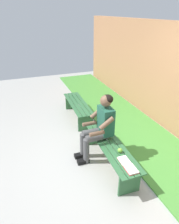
{
  "coord_description": "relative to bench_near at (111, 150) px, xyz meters",
  "views": [
    {
      "loc": [
        -2.58,
        1.36,
        2.5
      ],
      "look_at": [
        0.66,
        0.15,
        0.77
      ],
      "focal_mm": 32.94,
      "sensor_mm": 36.0,
      "label": 1
    }
  ],
  "objects": [
    {
      "name": "bench_near",
      "position": [
        0.0,
        0.0,
        0.0
      ],
      "size": [
        1.62,
        0.44,
        0.42
      ],
      "rotation": [
        0.0,
        0.0,
        -0.03
      ],
      "color": "#2D6038",
      "rests_on": "ground"
    },
    {
      "name": "ground_plane",
      "position": [
        0.94,
        1.0,
        -0.34
      ],
      "size": [
        10.0,
        7.0,
        0.04
      ],
      "primitive_type": "cube",
      "color": "#9E9E99"
    },
    {
      "name": "person_seated",
      "position": [
        0.3,
        0.1,
        0.35
      ],
      "size": [
        0.5,
        0.69,
        1.23
      ],
      "color": "#1E513D",
      "rests_on": "ground"
    },
    {
      "name": "grass_strip",
      "position": [
        0.94,
        -1.03,
        -0.31
      ],
      "size": [
        9.0,
        1.36,
        0.03
      ],
      "primitive_type": "cube",
      "color": "#478C38",
      "rests_on": "ground"
    },
    {
      "name": "book_open",
      "position": [
        -0.56,
        0.0,
        0.11
      ],
      "size": [
        0.42,
        0.17,
        0.02
      ],
      "rotation": [
        0.0,
        0.0,
        -0.03
      ],
      "color": "white",
      "rests_on": "bench_near"
    },
    {
      "name": "bench_far",
      "position": [
        1.88,
        0.0,
        -0.0
      ],
      "size": [
        1.49,
        0.44,
        0.42
      ],
      "rotation": [
        0.0,
        0.0,
        -0.03
      ],
      "color": "#2D6038",
      "rests_on": "ground"
    },
    {
      "name": "apple",
      "position": [
        -0.24,
        -0.04,
        0.14
      ],
      "size": [
        0.08,
        0.08,
        0.08
      ],
      "primitive_type": "sphere",
      "color": "#72B738",
      "rests_on": "bench_near"
    }
  ]
}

